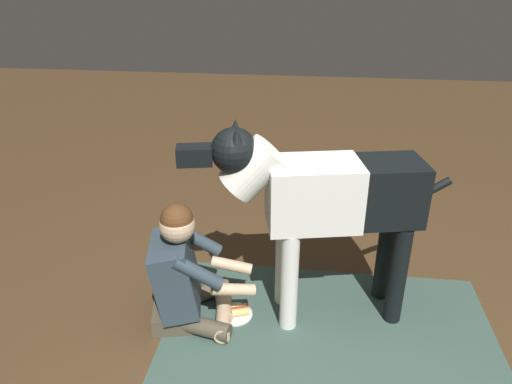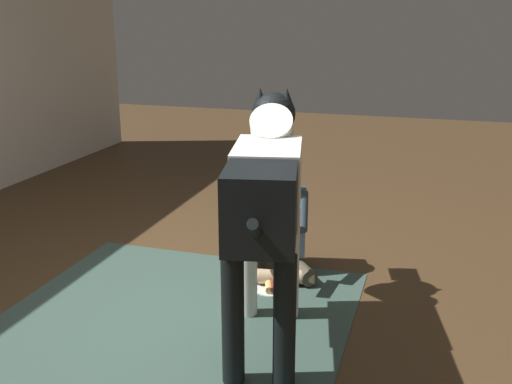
{
  "view_description": "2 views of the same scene",
  "coord_description": "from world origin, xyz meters",
  "views": [
    {
      "loc": [
        0.15,
        1.83,
        2.08
      ],
      "look_at": [
        0.47,
        -0.78,
        0.79
      ],
      "focal_mm": 33.78,
      "sensor_mm": 36.0,
      "label": 1
    },
    {
      "loc": [
        -2.72,
        -1.48,
        1.69
      ],
      "look_at": [
        0.36,
        -0.53,
        0.71
      ],
      "focal_mm": 41.47,
      "sensor_mm": 36.0,
      "label": 2
    }
  ],
  "objects": [
    {
      "name": "area_rug",
      "position": [
        -0.02,
        -0.13,
        0.0
      ],
      "size": [
        2.01,
        1.99,
        0.01
      ],
      "primitive_type": "cube",
      "color": "#364D45",
      "rests_on": "ground"
    },
    {
      "name": "hot_dog_on_plate",
      "position": [
        0.58,
        -0.57,
        0.03
      ],
      "size": [
        0.23,
        0.23,
        0.06
      ],
      "color": "silver",
      "rests_on": "ground"
    },
    {
      "name": "person_sitting_on_floor",
      "position": [
        0.87,
        -0.51,
        0.33
      ],
      "size": [
        0.68,
        0.57,
        0.82
      ],
      "color": "#4C4434",
      "rests_on": "ground"
    },
    {
      "name": "large_dog",
      "position": [
        0.06,
        -0.68,
        0.82
      ],
      "size": [
        1.56,
        0.52,
        1.29
      ],
      "color": "white",
      "rests_on": "ground"
    },
    {
      "name": "ground_plane",
      "position": [
        0.0,
        0.0,
        0.0
      ],
      "size": [
        15.07,
        15.07,
        0.0
      ],
      "primitive_type": "plane",
      "color": "#48331D"
    }
  ]
}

